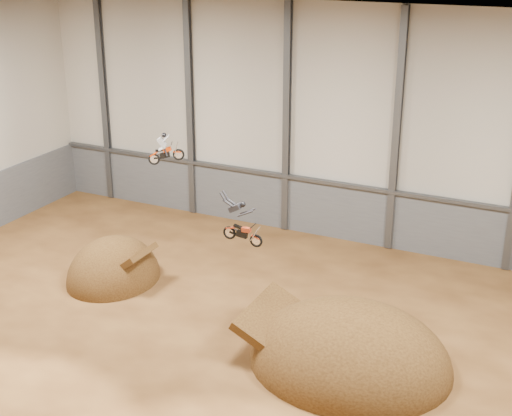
{
  "coord_description": "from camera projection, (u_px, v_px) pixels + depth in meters",
  "views": [
    {
      "loc": [
        12.92,
        -23.36,
        17.44
      ],
      "look_at": [
        -0.19,
        4.0,
        5.71
      ],
      "focal_mm": 50.0,
      "sensor_mm": 36.0,
      "label": 1
    }
  ],
  "objects": [
    {
      "name": "lower_band_back",
      "position": [
        337.0,
        211.0,
        43.05
      ],
      "size": [
        39.8,
        0.18,
        3.5
      ],
      "primitive_type": "cube",
      "color": "#595C61",
      "rests_on": "ground"
    },
    {
      "name": "fmx_rider_b",
      "position": [
        242.0,
        220.0,
        31.47
      ],
      "size": [
        2.8,
        0.79,
        2.47
      ],
      "primitive_type": null,
      "rotation": [
        0.0,
        0.11,
        0.02
      ],
      "color": "#B93B1B"
    },
    {
      "name": "landing_ramp",
      "position": [
        349.0,
        363.0,
        30.9
      ],
      "size": [
        8.85,
        7.83,
        5.11
      ],
      "primitive_type": "ellipsoid",
      "color": "#36200D",
      "rests_on": "ground"
    },
    {
      "name": "ceiling",
      "position": [
        214.0,
        34.0,
        26.1
      ],
      "size": [
        40.0,
        40.0,
        0.0
      ],
      "primitive_type": "plane",
      "color": "black",
      "rests_on": "back_wall"
    },
    {
      "name": "takeoff_ramp",
      "position": [
        114.0,
        279.0,
        38.39
      ],
      "size": [
        4.72,
        5.45,
        4.72
      ],
      "primitive_type": "ellipsoid",
      "color": "#36200D",
      "rests_on": "ground"
    },
    {
      "name": "steel_column_2",
      "position": [
        287.0,
        121.0,
        42.42
      ],
      "size": [
        0.4,
        0.36,
        13.9
      ],
      "primitive_type": "cube",
      "color": "#47494F",
      "rests_on": "ground"
    },
    {
      "name": "back_wall",
      "position": [
        341.0,
        126.0,
        41.24
      ],
      "size": [
        40.0,
        0.1,
        14.0
      ],
      "primitive_type": "cube",
      "color": "beige",
      "rests_on": "ground"
    },
    {
      "name": "steel_rail",
      "position": [
        337.0,
        184.0,
        42.27
      ],
      "size": [
        39.8,
        0.35,
        0.2
      ],
      "primitive_type": "cube",
      "color": "#47494F",
      "rests_on": "lower_band_back"
    },
    {
      "name": "steel_column_0",
      "position": [
        104.0,
        100.0,
        47.79
      ],
      "size": [
        0.4,
        0.36,
        13.9
      ],
      "primitive_type": "cube",
      "color": "#47494F",
      "rests_on": "ground"
    },
    {
      "name": "floor",
      "position": [
        221.0,
        360.0,
        31.15
      ],
      "size": [
        40.0,
        40.0,
        0.0
      ],
      "primitive_type": "plane",
      "color": "#4E2E15",
      "rests_on": "ground"
    },
    {
      "name": "fmx_rider_a",
      "position": [
        167.0,
        146.0,
        35.55
      ],
      "size": [
        2.21,
        1.57,
        1.98
      ],
      "primitive_type": null,
      "rotation": [
        0.0,
        -0.19,
        0.46
      ],
      "color": "#D93502"
    },
    {
      "name": "steel_column_1",
      "position": [
        190.0,
        110.0,
        45.1
      ],
      "size": [
        0.4,
        0.36,
        13.9
      ],
      "primitive_type": "cube",
      "color": "#47494F",
      "rests_on": "ground"
    },
    {
      "name": "steel_column_3",
      "position": [
        396.0,
        133.0,
        39.73
      ],
      "size": [
        0.4,
        0.36,
        13.9
      ],
      "primitive_type": "cube",
      "color": "#47494F",
      "rests_on": "ground"
    }
  ]
}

